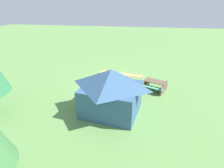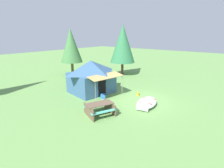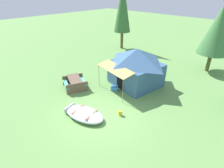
{
  "view_description": "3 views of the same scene",
  "coord_description": "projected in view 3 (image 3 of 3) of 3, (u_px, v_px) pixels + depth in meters",
  "views": [
    {
      "loc": [
        -2.56,
        13.49,
        6.07
      ],
      "look_at": [
        -0.53,
        2.24,
        0.9
      ],
      "focal_mm": 28.53,
      "sensor_mm": 36.0,
      "label": 1
    },
    {
      "loc": [
        -10.84,
        -6.05,
        4.9
      ],
      "look_at": [
        -1.02,
        1.91,
        1.19
      ],
      "focal_mm": 28.02,
      "sensor_mm": 36.0,
      "label": 2
    },
    {
      "loc": [
        6.16,
        -5.31,
        6.47
      ],
      "look_at": [
        -0.44,
        1.4,
        1.27
      ],
      "focal_mm": 28.45,
      "sensor_mm": 36.0,
      "label": 3
    }
  ],
  "objects": [
    {
      "name": "ground_plane",
      "position": [
        100.0,
        114.0,
        10.22
      ],
      "size": [
        80.0,
        80.0,
        0.0
      ],
      "primitive_type": "plane",
      "color": "#63934B"
    },
    {
      "name": "beached_rowboat",
      "position": [
        84.0,
        114.0,
        9.92
      ],
      "size": [
        2.65,
        1.78,
        0.4
      ],
      "color": "silver",
      "rests_on": "ground_plane"
    },
    {
      "name": "canvas_cabin_tent",
      "position": [
        136.0,
        66.0,
        12.75
      ],
      "size": [
        3.87,
        4.4,
        2.72
      ],
      "color": "#385C84",
      "rests_on": "ground_plane"
    },
    {
      "name": "picnic_table",
      "position": [
        75.0,
        82.0,
        12.71
      ],
      "size": [
        2.1,
        2.03,
        0.74
      ],
      "color": "brown",
      "rests_on": "ground_plane"
    },
    {
      "name": "cooler_box",
      "position": [
        115.0,
        88.0,
        12.55
      ],
      "size": [
        0.61,
        0.59,
        0.3
      ],
      "primitive_type": "cube",
      "rotation": [
        0.0,
        0.0,
        0.62
      ],
      "color": "#2F72BB",
      "rests_on": "ground_plane"
    },
    {
      "name": "fuel_can",
      "position": [
        120.0,
        113.0,
        10.08
      ],
      "size": [
        0.28,
        0.28,
        0.3
      ],
      "primitive_type": "cylinder",
      "rotation": [
        0.0,
        0.0,
        0.52
      ],
      "color": "gold",
      "rests_on": "ground_plane"
    },
    {
      "name": "pine_tree_back_left",
      "position": [
        218.0,
        30.0,
        13.81
      ],
      "size": [
        2.49,
        2.49,
        5.43
      ],
      "color": "brown",
      "rests_on": "ground_plane"
    },
    {
      "name": "pine_tree_back_right",
      "position": [
        123.0,
        7.0,
        19.01
      ],
      "size": [
        1.84,
        1.84,
        7.25
      ],
      "color": "brown",
      "rests_on": "ground_plane"
    }
  ]
}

